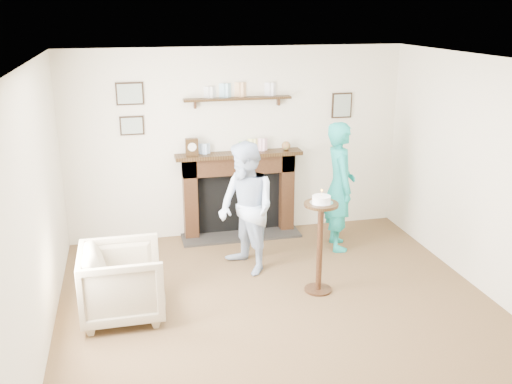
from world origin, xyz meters
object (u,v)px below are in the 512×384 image
man (247,270)px  armchair (125,315)px  woman (337,246)px  pedestal_table (320,230)px

man → armchair: bearing=-84.6°
woman → man: bearing=115.2°
man → woman: bearing=85.7°
armchair → woman: woman is taller
armchair → man: (1.42, 0.74, 0.00)m
woman → armchair: bearing=120.5°
armchair → woman: (2.71, 1.15, 0.00)m
man → pedestal_table: 1.19m
armchair → woman: size_ratio=0.49×
man → woman: woman is taller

